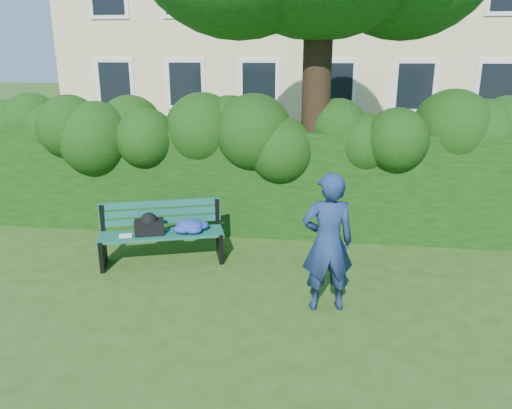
# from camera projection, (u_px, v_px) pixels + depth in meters

# --- Properties ---
(ground) EXTENTS (80.00, 80.00, 0.00)m
(ground) POSITION_uv_depth(u_px,v_px,m) (250.00, 283.00, 6.84)
(ground) COLOR #2F4917
(ground) RESTS_ON ground
(hedge) EXTENTS (10.00, 1.00, 1.80)m
(hedge) POSITION_uv_depth(u_px,v_px,m) (269.00, 180.00, 8.66)
(hedge) COLOR black
(hedge) RESTS_ON ground
(park_bench) EXTENTS (1.89, 1.10, 0.89)m
(park_bench) POSITION_uv_depth(u_px,v_px,m) (167.00, 230.00, 7.43)
(park_bench) COLOR #0E473F
(park_bench) RESTS_ON ground
(man_reading) EXTENTS (0.70, 0.54, 1.73)m
(man_reading) POSITION_uv_depth(u_px,v_px,m) (328.00, 243.00, 5.95)
(man_reading) COLOR navy
(man_reading) RESTS_ON ground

